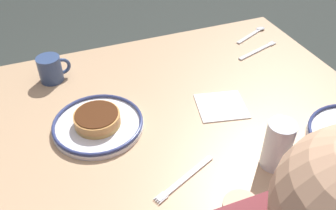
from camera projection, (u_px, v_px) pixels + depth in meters
The scene contains 8 objects.
dining_table at pixel (159, 136), 1.17m from camera, with size 1.35×0.94×0.72m.
plate_near_main at pixel (98, 123), 1.06m from camera, with size 0.27×0.27×0.05m.
coffee_mug at pixel (51, 69), 1.23m from camera, with size 0.11×0.08×0.09m.
drinking_glass at pixel (277, 147), 0.92m from camera, with size 0.07×0.07×0.14m.
paper_napkin at pixel (221, 106), 1.15m from camera, with size 0.15×0.14×0.00m, color white.
fork_near at pixel (258, 50), 1.41m from camera, with size 0.20×0.08×0.01m.
fork_far at pixel (185, 179), 0.92m from camera, with size 0.19×0.10×0.01m.
tea_spoon at pixel (254, 33), 1.52m from camera, with size 0.17×0.09×0.01m.
Camera 1 is at (0.28, 0.79, 1.45)m, focal length 38.91 mm.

